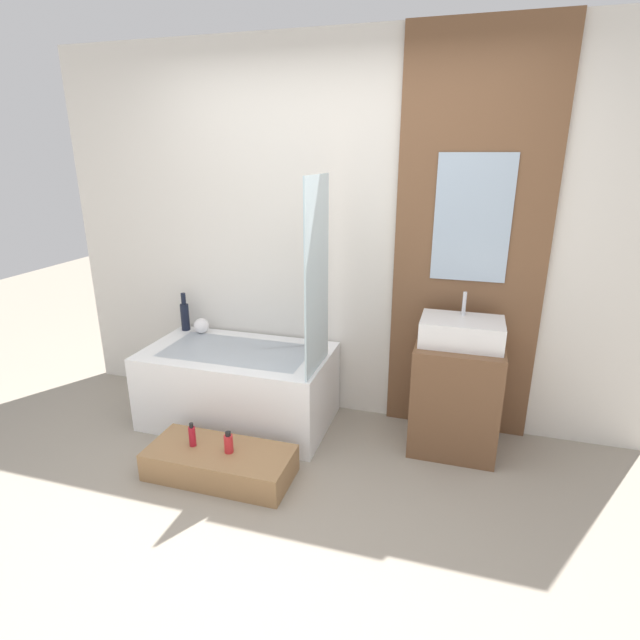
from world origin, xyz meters
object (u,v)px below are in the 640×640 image
at_px(vase_round_light, 201,326).
at_px(bottle_soap_secondary, 229,443).
at_px(wooden_step_bench, 220,463).
at_px(sink, 462,331).
at_px(bottle_soap_primary, 192,436).
at_px(bathtub, 239,386).
at_px(vase_tall_dark, 185,315).

xyz_separation_m(vase_round_light, bottle_soap_secondary, (0.66, -0.90, -0.37)).
xyz_separation_m(wooden_step_bench, sink, (1.33, 0.75, 0.72)).
distance_m(vase_round_light, bottle_soap_primary, 1.06).
bearing_deg(bathtub, bottle_soap_secondary, -69.73).
relative_size(bathtub, wooden_step_bench, 1.49).
distance_m(sink, vase_tall_dark, 2.08).
distance_m(vase_tall_dark, bottle_soap_primary, 1.17).
xyz_separation_m(vase_round_light, bottle_soap_primary, (0.42, -0.90, -0.36)).
xyz_separation_m(sink, bottle_soap_secondary, (-1.26, -0.75, -0.57)).
relative_size(wooden_step_bench, vase_round_light, 7.57).
xyz_separation_m(sink, vase_round_light, (-1.92, 0.15, -0.21)).
bearing_deg(vase_round_light, bottle_soap_primary, -65.28).
xyz_separation_m(wooden_step_bench, vase_tall_dark, (-0.74, 0.93, 0.58)).
relative_size(bathtub, vase_round_light, 11.26).
bearing_deg(sink, bathtub, -176.10).
bearing_deg(bottle_soap_secondary, wooden_step_bench, 180.00).
bearing_deg(sink, vase_round_light, 175.38).
bearing_deg(bottle_soap_secondary, bottle_soap_primary, 180.00).
distance_m(sink, bottle_soap_primary, 1.77).
bearing_deg(bottle_soap_primary, sink, 26.45).
bearing_deg(bottle_soap_primary, bottle_soap_secondary, 0.00).
xyz_separation_m(wooden_step_bench, bottle_soap_primary, (-0.18, 0.00, 0.16)).
bearing_deg(bottle_soap_primary, vase_tall_dark, 121.47).
distance_m(sink, vase_round_light, 1.93).
bearing_deg(bottle_soap_secondary, vase_round_light, 126.06).
relative_size(sink, bottle_soap_primary, 3.28).
distance_m(wooden_step_bench, bottle_soap_primary, 0.23).
height_order(wooden_step_bench, sink, sink).
distance_m(bottle_soap_primary, bottle_soap_secondary, 0.24).
bearing_deg(bathtub, bottle_soap_primary, -90.29).
bearing_deg(bathtub, sink, 3.90).
bearing_deg(bottle_soap_primary, bathtub, 89.71).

